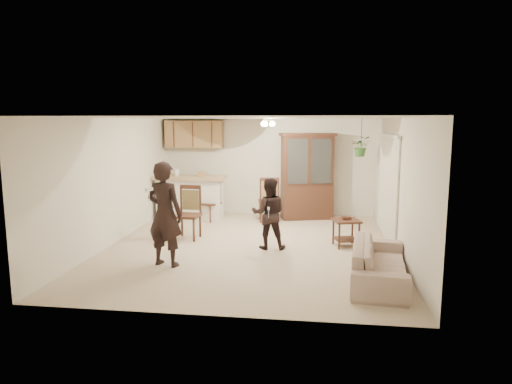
# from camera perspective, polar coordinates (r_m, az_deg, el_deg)

# --- Properties ---
(floor) EXTENTS (6.50, 6.50, 0.00)m
(floor) POSITION_cam_1_polar(r_m,az_deg,el_deg) (9.01, -0.78, -6.83)
(floor) COLOR #C6B396
(floor) RESTS_ON ground
(ceiling) EXTENTS (5.50, 6.50, 0.02)m
(ceiling) POSITION_cam_1_polar(r_m,az_deg,el_deg) (8.68, -0.82, 9.27)
(ceiling) COLOR white
(ceiling) RESTS_ON wall_back
(wall_back) EXTENTS (5.50, 0.02, 2.50)m
(wall_back) POSITION_cam_1_polar(r_m,az_deg,el_deg) (11.96, 1.45, 3.16)
(wall_back) COLOR beige
(wall_back) RESTS_ON ground
(wall_front) EXTENTS (5.50, 0.02, 2.50)m
(wall_front) POSITION_cam_1_polar(r_m,az_deg,el_deg) (5.61, -5.60, -3.41)
(wall_front) COLOR beige
(wall_front) RESTS_ON ground
(wall_left) EXTENTS (0.02, 6.50, 2.50)m
(wall_left) POSITION_cam_1_polar(r_m,az_deg,el_deg) (9.55, -17.36, 1.31)
(wall_left) COLOR beige
(wall_left) RESTS_ON ground
(wall_right) EXTENTS (0.02, 6.50, 2.50)m
(wall_right) POSITION_cam_1_polar(r_m,az_deg,el_deg) (8.80, 17.22, 0.70)
(wall_right) COLOR beige
(wall_right) RESTS_ON ground
(breakfast_bar) EXTENTS (1.60, 0.55, 1.00)m
(breakfast_bar) POSITION_cam_1_polar(r_m,az_deg,el_deg) (11.53, -8.23, -0.90)
(breakfast_bar) COLOR silver
(breakfast_bar) RESTS_ON floor
(bar_top) EXTENTS (1.75, 0.70, 0.08)m
(bar_top) POSITION_cam_1_polar(r_m,az_deg,el_deg) (11.45, -8.29, 1.81)
(bar_top) COLOR tan
(bar_top) RESTS_ON breakfast_bar
(upper_cabinets) EXTENTS (1.50, 0.34, 0.70)m
(upper_cabinets) POSITION_cam_1_polar(r_m,az_deg,el_deg) (12.08, -7.70, 7.18)
(upper_cabinets) COLOR #92653F
(upper_cabinets) RESTS_ON wall_back
(vertical_blinds) EXTENTS (0.06, 2.30, 2.10)m
(vertical_blinds) POSITION_cam_1_polar(r_m,az_deg,el_deg) (9.69, 16.07, 0.58)
(vertical_blinds) COLOR beige
(vertical_blinds) RESTS_ON wall_right
(ceiling_fixture) EXTENTS (0.36, 0.36, 0.20)m
(ceiling_fixture) POSITION_cam_1_polar(r_m,az_deg,el_deg) (9.84, 1.37, 8.64)
(ceiling_fixture) COLOR beige
(ceiling_fixture) RESTS_ON ceiling
(hanging_plant) EXTENTS (0.43, 0.37, 0.48)m
(hanging_plant) POSITION_cam_1_polar(r_m,az_deg,el_deg) (11.05, 12.99, 5.59)
(hanging_plant) COLOR #295E25
(hanging_plant) RESTS_ON ceiling
(plant_cord) EXTENTS (0.01, 0.01, 0.65)m
(plant_cord) POSITION_cam_1_polar(r_m,az_deg,el_deg) (11.04, 13.04, 7.27)
(plant_cord) COLOR black
(plant_cord) RESTS_ON ceiling
(sofa) EXTENTS (0.94, 1.94, 0.73)m
(sofa) POSITION_cam_1_polar(r_m,az_deg,el_deg) (7.29, 15.19, -7.97)
(sofa) COLOR #BFB09D
(sofa) RESTS_ON floor
(adult) EXTENTS (0.74, 0.58, 1.80)m
(adult) POSITION_cam_1_polar(r_m,az_deg,el_deg) (7.82, -11.34, -2.66)
(adult) COLOR black
(adult) RESTS_ON floor
(child) EXTENTS (0.70, 0.57, 1.35)m
(child) POSITION_cam_1_polar(r_m,az_deg,el_deg) (8.75, 1.60, -2.77)
(child) COLOR black
(child) RESTS_ON floor
(china_hutch) EXTENTS (1.45, 0.86, 2.15)m
(china_hutch) POSITION_cam_1_polar(r_m,az_deg,el_deg) (11.46, 6.39, 1.90)
(china_hutch) COLOR #391D14
(china_hutch) RESTS_ON floor
(side_table) EXTENTS (0.60, 0.60, 0.60)m
(side_table) POSITION_cam_1_polar(r_m,az_deg,el_deg) (9.12, 11.18, -4.99)
(side_table) COLOR #391D14
(side_table) RESTS_ON floor
(chair_bar) EXTENTS (0.52, 0.52, 1.11)m
(chair_bar) POSITION_cam_1_polar(r_m,az_deg,el_deg) (9.62, -8.54, -4.00)
(chair_bar) COLOR #391D14
(chair_bar) RESTS_ON floor
(chair_hutch_left) EXTENTS (0.59, 0.59, 0.98)m
(chair_hutch_left) POSITION_cam_1_polar(r_m,az_deg,el_deg) (11.29, -5.80, -2.22)
(chair_hutch_left) COLOR #391D14
(chair_hutch_left) RESTS_ON floor
(chair_hutch_right) EXTENTS (0.57, 0.57, 1.11)m
(chair_hutch_right) POSITION_cam_1_polar(r_m,az_deg,el_deg) (11.18, 1.61, -2.10)
(chair_hutch_right) COLOR #391D14
(chair_hutch_right) RESTS_ON floor
(controller_adult) EXTENTS (0.09, 0.16, 0.05)m
(controller_adult) POSITION_cam_1_polar(r_m,az_deg,el_deg) (7.40, -13.23, 0.31)
(controller_adult) COLOR white
(controller_adult) RESTS_ON adult
(controller_child) EXTENTS (0.05, 0.12, 0.04)m
(controller_child) POSITION_cam_1_polar(r_m,az_deg,el_deg) (8.40, 1.59, -2.10)
(controller_child) COLOR white
(controller_child) RESTS_ON child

